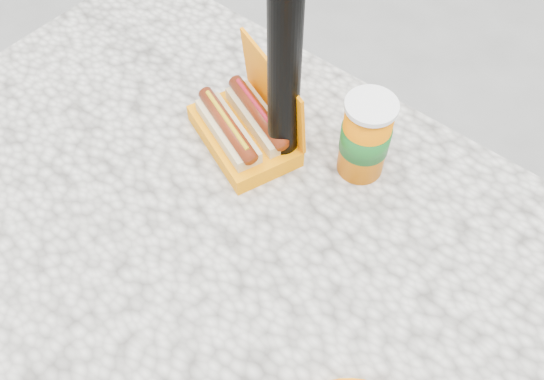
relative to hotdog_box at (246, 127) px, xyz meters
The scene contains 4 objects.
ground 0.80m from the hotdog_box, 64.54° to the right, with size 60.00×60.00×0.00m, color slate.
picnic_table 0.22m from the hotdog_box, 64.54° to the right, with size 1.20×0.80×0.75m.
hotdog_box is the anchor object (origin of this frame).
soda_cup 0.21m from the hotdog_box, 22.62° to the left, with size 0.08×0.08×0.15m.
Camera 1 is at (0.38, -0.33, 1.53)m, focal length 38.00 mm.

